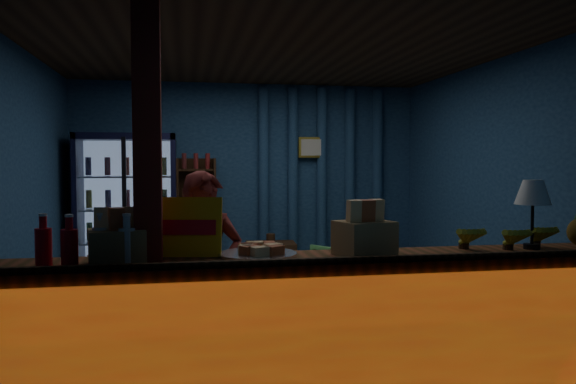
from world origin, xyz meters
The scene contains 18 objects.
ground centered at (0.00, 0.00, 0.00)m, with size 4.60×4.60×0.00m, color #515154.
room_walls centered at (0.00, 0.00, 1.57)m, with size 4.60×4.60×4.60m.
counter centered at (0.00, -1.91, 0.48)m, with size 4.40×0.57×0.99m.
support_post centered at (-1.05, -1.90, 1.30)m, with size 0.16×0.16×2.60m, color maroon.
beverage_cooler centered at (-1.55, 1.92, 0.93)m, with size 1.20×0.62×1.90m.
bottle_shelf centered at (-0.70, 2.06, 0.79)m, with size 0.50×0.28×1.60m.
curtain_folds centered at (1.00, 2.14, 1.30)m, with size 1.74×0.14×2.50m.
framed_picture centered at (0.85, 2.10, 1.75)m, with size 0.36×0.04×0.28m.
shopkeeper centered at (-0.70, -1.37, 0.74)m, with size 0.54×0.36×1.49m, color maroon.
green_chair centered at (1.07, 1.27, 0.28)m, with size 0.60×0.62×0.56m, color #61BE5F.
side_table centered at (0.20, 1.52, 0.28)m, with size 0.64×0.49×0.66m.
yellow_sign centered at (-0.84, -1.75, 1.14)m, with size 0.48×0.18×0.38m.
soda_bottles centered at (-1.40, -1.98, 1.07)m, with size 0.56×0.17×0.30m.
snack_box_left centered at (-1.23, -1.94, 1.07)m, with size 0.36×0.31×0.33m.
snack_box_centre centered at (0.30, -1.88, 1.08)m, with size 0.40×0.36×0.36m.
pastry_tray centered at (-0.39, -1.84, 0.98)m, with size 0.50×0.50×0.08m.
banana_bunches centered at (1.33, -1.83, 1.04)m, with size 0.79×0.30×0.17m.
table_lamp centered at (1.51, -1.85, 1.32)m, with size 0.24×0.24×0.48m.
Camera 1 is at (-0.83, -5.32, 1.54)m, focal length 35.00 mm.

